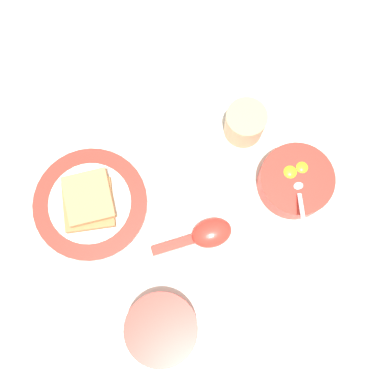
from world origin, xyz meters
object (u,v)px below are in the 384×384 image
(congee_bowl, at_px, (161,329))
(toast_sandwich, at_px, (89,201))
(soup_spoon, at_px, (206,234))
(toast_plate, at_px, (90,204))
(drinking_cup, at_px, (245,123))
(egg_bowl, at_px, (295,181))

(congee_bowl, bearing_deg, toast_sandwich, 107.33)
(toast_sandwich, height_order, soup_spoon, toast_sandwich)
(toast_plate, distance_m, toast_sandwich, 0.02)
(soup_spoon, bearing_deg, congee_bowl, -129.56)
(congee_bowl, relative_size, drinking_cup, 1.66)
(egg_bowl, distance_m, toast_plate, 0.38)
(soup_spoon, bearing_deg, egg_bowl, 16.60)
(soup_spoon, height_order, congee_bowl, congee_bowl)
(egg_bowl, bearing_deg, drinking_cup, 115.48)
(toast_plate, relative_size, congee_bowl, 1.70)
(toast_plate, height_order, soup_spoon, soup_spoon)
(congee_bowl, bearing_deg, toast_plate, 107.66)
(soup_spoon, xyz_separation_m, drinking_cup, (0.12, 0.18, 0.02))
(toast_plate, relative_size, drinking_cup, 2.82)
(egg_bowl, height_order, drinking_cup, egg_bowl)
(egg_bowl, relative_size, congee_bowl, 1.17)
(congee_bowl, height_order, drinking_cup, drinking_cup)
(egg_bowl, relative_size, drinking_cup, 1.94)
(toast_sandwich, distance_m, congee_bowl, 0.26)
(egg_bowl, relative_size, toast_sandwich, 1.39)
(toast_sandwich, relative_size, congee_bowl, 0.85)
(toast_plate, distance_m, soup_spoon, 0.22)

